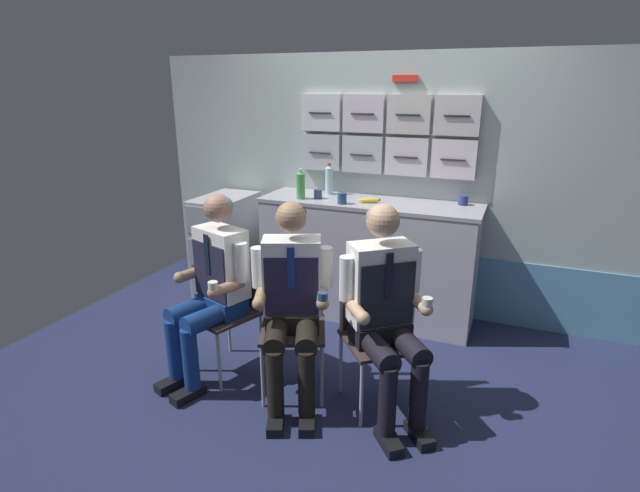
# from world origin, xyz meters

# --- Properties ---
(ground) EXTENTS (4.80, 4.80, 0.04)m
(ground) POSITION_xyz_m (0.00, 0.00, -0.02)
(ground) COLOR #202646
(galley_bulkhead) EXTENTS (4.20, 0.14, 2.15)m
(galley_bulkhead) POSITION_xyz_m (0.00, 1.37, 1.08)
(galley_bulkhead) COLOR #A0B1AD
(galley_bulkhead) RESTS_ON ground
(galley_counter) EXTENTS (1.79, 0.53, 1.00)m
(galley_counter) POSITION_xyz_m (-0.04, 1.09, 0.50)
(galley_counter) COLOR #AFABB7
(galley_counter) RESTS_ON ground
(service_trolley) EXTENTS (0.40, 0.65, 0.95)m
(service_trolley) POSITION_xyz_m (-1.36, 0.99, 0.51)
(service_trolley) COLOR black
(service_trolley) RESTS_ON ground
(folding_chair_left) EXTENTS (0.51, 0.51, 0.84)m
(folding_chair_left) POSITION_xyz_m (-0.64, -0.04, 0.52)
(folding_chair_left) COLOR #A8AAAF
(folding_chair_left) RESTS_ON ground
(crew_member_left) EXTENTS (0.53, 0.66, 1.25)m
(crew_member_left) POSITION_xyz_m (-0.70, -0.20, 0.68)
(crew_member_left) COLOR black
(crew_member_left) RESTS_ON ground
(folding_chair_center) EXTENTS (0.52, 0.52, 0.84)m
(folding_chair_center) POSITION_xyz_m (-0.17, -0.08, 0.52)
(folding_chair_center) COLOR #A8AAAF
(folding_chair_center) RESTS_ON ground
(crew_member_center) EXTENTS (0.55, 0.67, 1.25)m
(crew_member_center) POSITION_xyz_m (-0.11, -0.23, 0.69)
(crew_member_center) COLOR black
(crew_member_center) RESTS_ON ground
(folding_chair_right) EXTENTS (0.56, 0.56, 0.84)m
(folding_chair_right) POSITION_xyz_m (0.34, -0.02, 0.52)
(folding_chair_right) COLOR #A8AAAF
(folding_chair_right) RESTS_ON ground
(crew_member_right) EXTENTS (0.63, 0.67, 1.27)m
(crew_member_right) POSITION_xyz_m (0.45, -0.15, 0.70)
(crew_member_right) COLOR black
(crew_member_right) RESTS_ON ground
(water_bottle_tall) EXTENTS (0.07, 0.07, 0.26)m
(water_bottle_tall) POSITION_xyz_m (-0.44, 1.22, 1.12)
(water_bottle_tall) COLOR silver
(water_bottle_tall) RESTS_ON galley_counter
(water_bottle_clear) EXTENTS (0.07, 0.07, 0.25)m
(water_bottle_clear) POSITION_xyz_m (-0.59, 0.96, 1.12)
(water_bottle_clear) COLOR #4D9F54
(water_bottle_clear) RESTS_ON galley_counter
(espresso_cup_small) EXTENTS (0.07, 0.07, 0.09)m
(espresso_cup_small) POSITION_xyz_m (-0.21, 0.92, 1.05)
(espresso_cup_small) COLOR navy
(espresso_cup_small) RESTS_ON galley_counter
(coffee_cup_spare) EXTENTS (0.08, 0.08, 0.08)m
(coffee_cup_spare) POSITION_xyz_m (0.67, 1.25, 1.04)
(coffee_cup_spare) COLOR navy
(coffee_cup_spare) RESTS_ON galley_counter
(paper_cup_tan) EXTENTS (0.07, 0.07, 0.07)m
(paper_cup_tan) POSITION_xyz_m (-0.46, 1.02, 1.04)
(paper_cup_tan) COLOR navy
(paper_cup_tan) RESTS_ON galley_counter
(snack_banana) EXTENTS (0.17, 0.10, 0.04)m
(snack_banana) POSITION_xyz_m (-0.02, 1.03, 1.02)
(snack_banana) COLOR yellow
(snack_banana) RESTS_ON galley_counter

